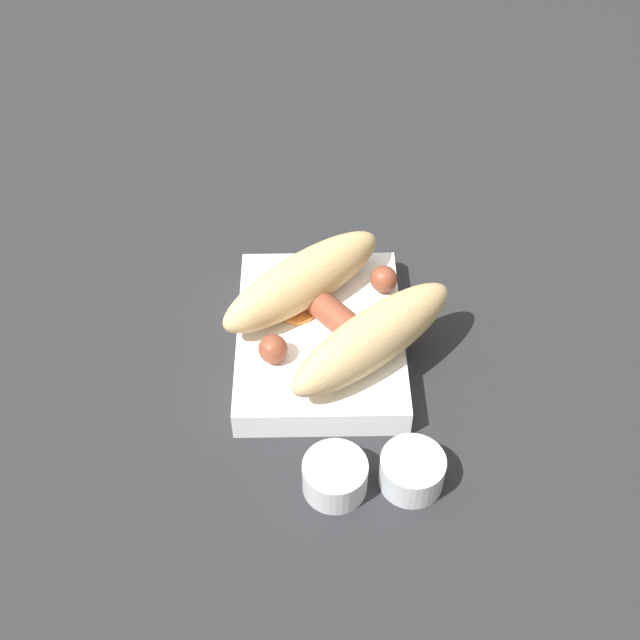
% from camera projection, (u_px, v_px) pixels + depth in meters
% --- Properties ---
extents(ground_plane, '(3.00, 3.00, 0.00)m').
position_uv_depth(ground_plane, '(320.00, 348.00, 0.78)').
color(ground_plane, '#232326').
extents(food_tray, '(0.21, 0.16, 0.03)m').
position_uv_depth(food_tray, '(320.00, 338.00, 0.77)').
color(food_tray, white).
rests_on(food_tray, ground_plane).
extents(bread_roll, '(0.23, 0.24, 0.06)m').
position_uv_depth(bread_roll, '(337.00, 308.00, 0.73)').
color(bread_roll, tan).
rests_on(bread_roll, food_tray).
extents(sausage, '(0.12, 0.13, 0.03)m').
position_uv_depth(sausage, '(331.00, 313.00, 0.75)').
color(sausage, brown).
rests_on(sausage, food_tray).
extents(pickled_veggies, '(0.07, 0.08, 0.01)m').
position_uv_depth(pickled_veggies, '(298.00, 298.00, 0.78)').
color(pickled_veggies, orange).
rests_on(pickled_veggies, food_tray).
extents(condiment_cup_near, '(0.05, 0.05, 0.03)m').
position_uv_depth(condiment_cup_near, '(335.00, 477.00, 0.66)').
color(condiment_cup_near, silver).
rests_on(condiment_cup_near, ground_plane).
extents(condiment_cup_far, '(0.05, 0.05, 0.03)m').
position_uv_depth(condiment_cup_far, '(412.00, 472.00, 0.67)').
color(condiment_cup_far, silver).
rests_on(condiment_cup_far, ground_plane).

